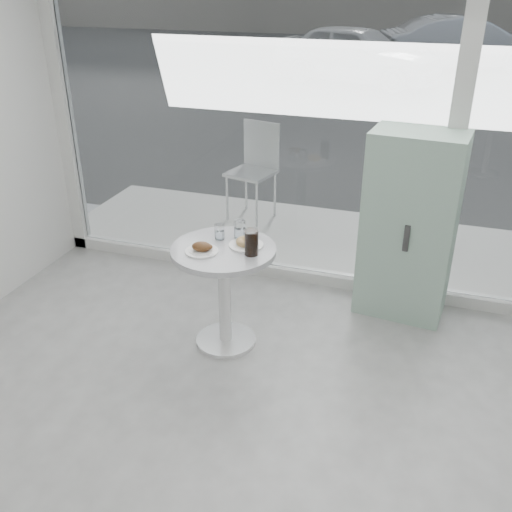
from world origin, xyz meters
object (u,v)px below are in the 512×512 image
(car_white, at_px, (356,54))
(plate_fritter, at_px, (202,248))
(main_table, at_px, (224,276))
(plate_donut, at_px, (246,243))
(cola_glass, at_px, (251,243))
(mint_cabinet, at_px, (409,226))
(car_silver, at_px, (463,44))
(water_tumbler_b, at_px, (240,230))
(patio_chair, at_px, (255,164))
(water_tumbler_a, at_px, (220,232))

(car_white, relative_size, plate_fritter, 17.81)
(main_table, bearing_deg, plate_donut, 29.42)
(cola_glass, bearing_deg, mint_cabinet, 44.01)
(plate_fritter, distance_m, plate_donut, 0.31)
(car_silver, height_order, water_tumbler_b, car_silver)
(main_table, xyz_separation_m, plate_fritter, (-0.11, -0.10, 0.25))
(mint_cabinet, height_order, plate_fritter, mint_cabinet)
(plate_fritter, bearing_deg, main_table, 43.78)
(patio_chair, bearing_deg, cola_glass, -58.23)
(main_table, xyz_separation_m, water_tumbler_b, (0.05, 0.19, 0.28))
(main_table, relative_size, plate_fritter, 3.44)
(plate_fritter, relative_size, water_tumbler_b, 1.70)
(patio_chair, bearing_deg, car_white, 106.43)
(mint_cabinet, xyz_separation_m, car_white, (-2.06, 10.06, -0.05))
(plate_donut, bearing_deg, car_white, 95.45)
(main_table, distance_m, water_tumbler_b, 0.34)
(car_white, height_order, cola_glass, car_white)
(main_table, bearing_deg, water_tumbler_a, 121.03)
(car_white, height_order, water_tumbler_b, car_white)
(main_table, bearing_deg, car_white, 94.70)
(patio_chair, bearing_deg, water_tumbler_a, -64.15)
(car_white, xyz_separation_m, water_tumbler_a, (0.82, -10.82, 0.14))
(car_white, bearing_deg, mint_cabinet, -151.67)
(plate_fritter, xyz_separation_m, cola_glass, (0.32, 0.07, 0.06))
(water_tumbler_a, bearing_deg, cola_glass, -29.13)
(water_tumbler_a, height_order, water_tumbler_b, water_tumbler_b)
(plate_donut, xyz_separation_m, water_tumbler_a, (-0.21, 0.05, 0.03))
(mint_cabinet, relative_size, plate_fritter, 6.48)
(mint_cabinet, xyz_separation_m, car_silver, (0.32, 12.92, -0.02))
(car_white, relative_size, car_silver, 0.94)
(plate_fritter, height_order, water_tumbler_b, water_tumbler_b)
(water_tumbler_b, bearing_deg, patio_chair, 105.53)
(patio_chair, distance_m, car_white, 8.68)
(car_white, bearing_deg, main_table, -158.55)
(patio_chair, relative_size, plate_fritter, 4.50)
(car_white, distance_m, water_tumbler_b, 10.80)
(plate_donut, height_order, water_tumbler_b, water_tumbler_b)
(cola_glass, bearing_deg, car_white, 95.79)
(main_table, relative_size, mint_cabinet, 0.53)
(water_tumbler_b, relative_size, cola_glass, 0.74)
(car_silver, xyz_separation_m, water_tumbler_a, (-1.56, -13.68, 0.12))
(main_table, xyz_separation_m, mint_cabinet, (1.16, 0.88, 0.17))
(mint_cabinet, xyz_separation_m, cola_glass, (-0.95, -0.92, 0.13))
(car_white, distance_m, plate_fritter, 11.08)
(car_silver, xyz_separation_m, water_tumbler_b, (-1.43, -13.62, 0.13))
(plate_fritter, relative_size, cola_glass, 1.27)
(plate_donut, bearing_deg, cola_glass, -55.70)
(water_tumbler_a, distance_m, cola_glass, 0.33)
(patio_chair, relative_size, cola_glass, 5.70)
(main_table, xyz_separation_m, car_white, (-0.90, 10.94, 0.13))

